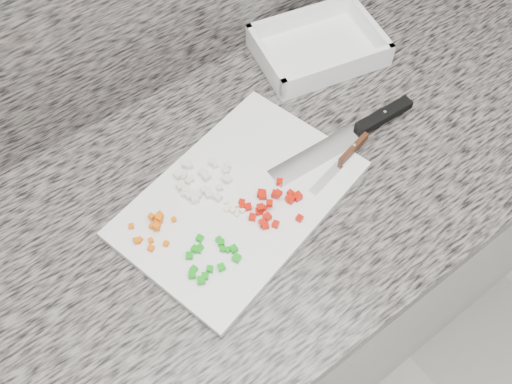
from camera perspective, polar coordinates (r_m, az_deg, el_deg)
cabinet at (r=1.39m, az=-3.08°, el=-11.88°), size 3.92×0.62×0.86m
countertop at (r=0.99m, az=-4.25°, el=-2.44°), size 3.96×0.64×0.04m
cutting_board at (r=0.97m, az=-1.65°, el=-0.67°), size 0.45×0.36×0.01m
carrot_pile at (r=0.94m, az=-10.17°, el=-3.56°), size 0.08×0.07×0.02m
onion_pile at (r=0.98m, az=-5.56°, el=1.01°), size 0.11×0.11×0.01m
green_pepper_pile at (r=0.91m, az=-4.66°, el=-6.62°), size 0.09×0.08×0.01m
red_pepper_pile at (r=0.95m, az=1.54°, el=-1.23°), size 0.10×0.10×0.02m
garlic_pile at (r=0.95m, az=-2.13°, el=-1.51°), size 0.04×0.04×0.01m
chef_knife at (r=1.06m, az=10.51°, el=6.25°), size 0.31×0.05×0.02m
paring_knife at (r=1.02m, az=9.06°, el=3.57°), size 0.16×0.05×0.02m
tray at (r=1.20m, az=6.22°, el=14.10°), size 0.28×0.23×0.05m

